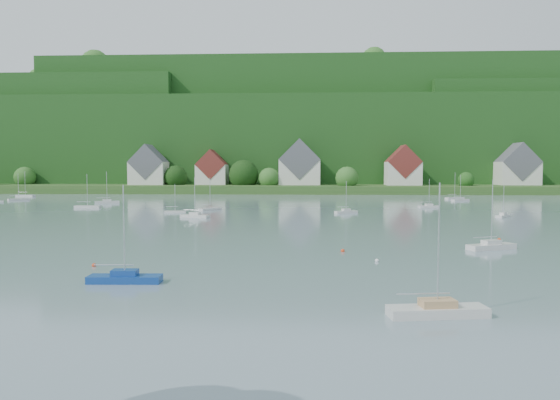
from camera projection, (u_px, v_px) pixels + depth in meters
name	position (u px, v px, depth m)	size (l,w,h in m)	color
far_shore_strip	(288.00, 187.00, 219.17)	(600.00, 60.00, 3.00)	#29541F
forested_ridge	(293.00, 143.00, 286.18)	(620.00, 181.22, 69.89)	#154215
village_building_0	(149.00, 168.00, 208.32)	(14.00, 10.40, 16.00)	silver
village_building_1	(212.00, 170.00, 209.18)	(12.00, 9.36, 14.00)	silver
village_building_2	(300.00, 166.00, 206.42)	(16.00, 11.44, 18.00)	silver
village_building_3	(403.00, 168.00, 202.58)	(13.00, 10.40, 15.50)	silver
village_building_4	(517.00, 168.00, 204.42)	(15.00, 10.40, 16.50)	silver
near_sailboat_1	(125.00, 277.00, 44.92)	(6.27, 1.98, 8.38)	navy
near_sailboat_2	(437.00, 310.00, 34.70)	(6.76, 2.73, 8.87)	silver
near_sailboat_3	(491.00, 246.00, 63.22)	(6.40, 4.02, 8.39)	silver
mooring_buoy_1	(377.00, 262.00, 54.93)	(0.39, 0.39, 0.39)	white
mooring_buoy_2	(499.00, 241.00, 70.65)	(0.47, 0.47, 0.47)	#E34119
mooring_buoy_3	(343.00, 252.00, 61.26)	(0.46, 0.46, 0.46)	#E34119
mooring_buoy_5	(94.00, 267.00, 52.20)	(0.42, 0.42, 0.42)	#E34119
far_sailboat_cluster	(277.00, 204.00, 137.55)	(197.15, 73.17, 8.71)	silver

